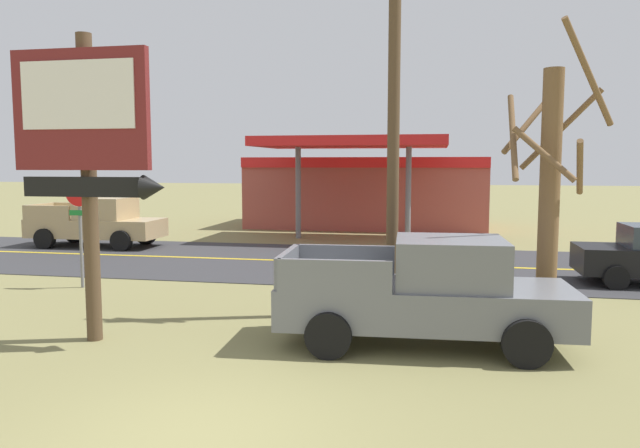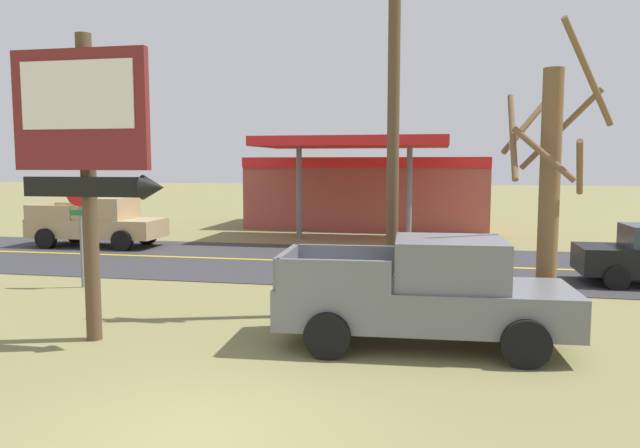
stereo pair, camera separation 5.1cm
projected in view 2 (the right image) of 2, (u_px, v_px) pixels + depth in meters
ground_plane at (190, 438)px, 7.21m from camera, size 180.00×180.00×0.00m
road_asphalt at (349, 263)px, 19.89m from camera, size 140.00×8.00×0.02m
road_centre_line at (349, 262)px, 19.89m from camera, size 126.00×0.20×0.01m
motel_sign at (86, 141)px, 10.75m from camera, size 2.87×0.54×5.61m
stop_sign at (80, 212)px, 15.79m from camera, size 0.80×0.08×2.95m
utility_pole at (394, 76)px, 12.69m from camera, size 1.73×0.26×9.70m
bare_tree at (549, 188)px, 11.92m from camera, size 2.10×2.20×5.90m
gas_station at (368, 189)px, 31.44m from camera, size 12.00×11.50×4.40m
pickup_grey_parked_on_lawn at (427, 293)px, 10.81m from camera, size 5.30×2.45×1.96m
pickup_tan_on_road at (99, 223)px, 23.76m from camera, size 5.20×2.24×1.96m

